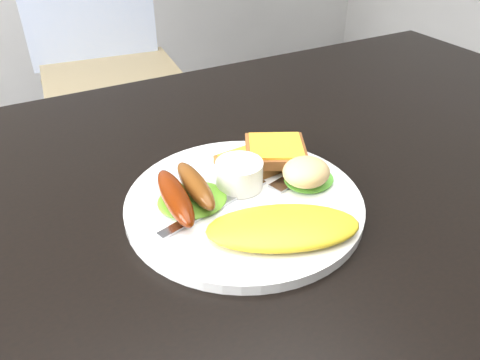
# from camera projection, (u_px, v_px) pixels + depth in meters

# --- Properties ---
(dining_table) EXTENTS (1.20, 0.80, 0.04)m
(dining_table) POSITION_uv_depth(u_px,v_px,m) (304.00, 180.00, 0.63)
(dining_table) COLOR black
(dining_table) RESTS_ON ground
(dining_chair) EXTENTS (0.52, 0.52, 0.06)m
(dining_chair) POSITION_uv_depth(u_px,v_px,m) (113.00, 81.00, 1.67)
(dining_chair) COLOR tan
(dining_chair) RESTS_ON ground
(plate) EXTENTS (0.28, 0.28, 0.01)m
(plate) POSITION_uv_depth(u_px,v_px,m) (244.00, 203.00, 0.55)
(plate) COLOR white
(plate) RESTS_ON dining_table
(lettuce_left) EXTENTS (0.08, 0.07, 0.01)m
(lettuce_left) POSITION_uv_depth(u_px,v_px,m) (192.00, 200.00, 0.53)
(lettuce_left) COLOR #4F9E23
(lettuce_left) RESTS_ON plate
(lettuce_right) EXTENTS (0.08, 0.08, 0.01)m
(lettuce_right) POSITION_uv_depth(u_px,v_px,m) (309.00, 179.00, 0.57)
(lettuce_right) COLOR green
(lettuce_right) RESTS_ON plate
(omelette) EXTENTS (0.18, 0.13, 0.02)m
(omelette) POSITION_uv_depth(u_px,v_px,m) (283.00, 227.00, 0.48)
(omelette) COLOR gold
(omelette) RESTS_ON plate
(sausage_a) EXTENTS (0.04, 0.11, 0.03)m
(sausage_a) POSITION_uv_depth(u_px,v_px,m) (175.00, 197.00, 0.51)
(sausage_a) COLOR #641A04
(sausage_a) RESTS_ON lettuce_left
(sausage_b) EXTENTS (0.03, 0.10, 0.02)m
(sausage_b) POSITION_uv_depth(u_px,v_px,m) (195.00, 185.00, 0.53)
(sausage_b) COLOR brown
(sausage_b) RESTS_ON lettuce_left
(ramekin) EXTENTS (0.07, 0.07, 0.03)m
(ramekin) POSITION_uv_depth(u_px,v_px,m) (239.00, 174.00, 0.55)
(ramekin) COLOR white
(ramekin) RESTS_ON plate
(toast_a) EXTENTS (0.07, 0.07, 0.01)m
(toast_a) POSITION_uv_depth(u_px,v_px,m) (249.00, 163.00, 0.60)
(toast_a) COLOR brown
(toast_a) RESTS_ON plate
(toast_b) EXTENTS (0.10, 0.10, 0.01)m
(toast_b) POSITION_uv_depth(u_px,v_px,m) (276.00, 151.00, 0.60)
(toast_b) COLOR brown
(toast_b) RESTS_ON toast_a
(potato_salad) EXTENTS (0.06, 0.06, 0.03)m
(potato_salad) POSITION_uv_depth(u_px,v_px,m) (306.00, 172.00, 0.55)
(potato_salad) COLOR beige
(potato_salad) RESTS_ON lettuce_right
(fork) EXTENTS (0.15, 0.05, 0.00)m
(fork) POSITION_uv_depth(u_px,v_px,m) (215.00, 207.00, 0.53)
(fork) COLOR #ADAFB7
(fork) RESTS_ON plate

